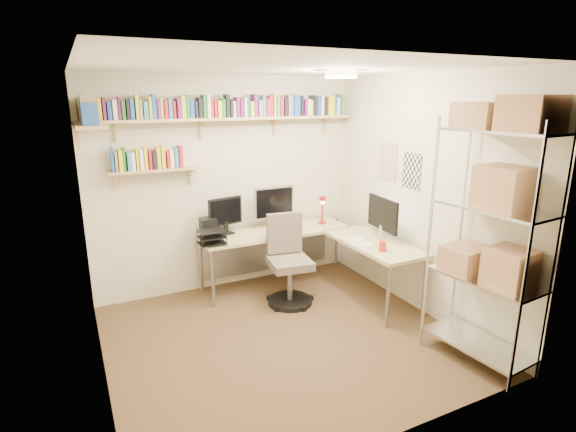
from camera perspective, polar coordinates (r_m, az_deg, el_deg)
The scene contains 6 objects.
ground at distance 4.51m, azimuth -0.56°, elevation -15.21°, with size 3.20×3.20×0.00m, color #402C1B.
room_shell at distance 3.96m, azimuth -0.56°, elevation 4.53°, with size 3.24×3.04×2.52m.
wall_shelves at distance 4.98m, azimuth -11.56°, elevation 11.96°, with size 3.12×1.09×0.80m.
corner_desk at distance 5.23m, azimuth 0.36°, elevation -2.45°, with size 2.06×1.79×1.22m.
office_chair at distance 5.05m, azimuth 0.05°, elevation -6.41°, with size 0.53×0.54×1.00m.
wire_rack at distance 3.96m, azimuth 25.11°, elevation 1.77°, with size 0.53×0.95×2.28m.
Camera 1 is at (-1.70, -3.50, 2.28)m, focal length 28.00 mm.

